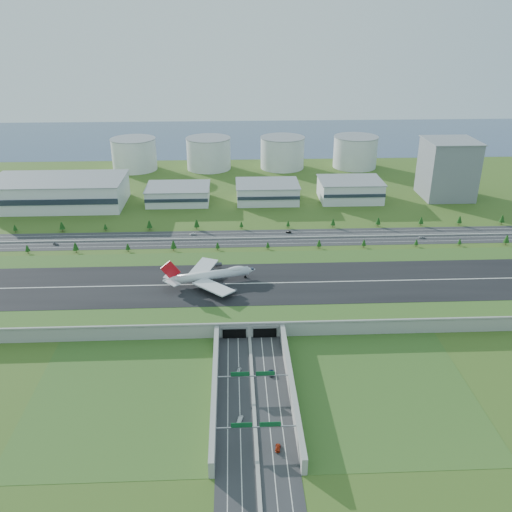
{
  "coord_description": "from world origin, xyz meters",
  "views": [
    {
      "loc": [
        -7.82,
        -307.18,
        166.25
      ],
      "look_at": [
        7.35,
        35.0,
        11.49
      ],
      "focal_mm": 38.0,
      "sensor_mm": 36.0,
      "label": 1
    }
  ],
  "objects_px": {
    "car_6": "(422,237)",
    "car_5": "(289,232)",
    "office_tower": "(448,169)",
    "boeing_747": "(210,275)",
    "car_7": "(192,234)",
    "car_3": "(278,448)",
    "car_2": "(271,373)",
    "car_1": "(240,420)",
    "car_0": "(239,370)",
    "fuel_tank_a": "(134,154)",
    "car_4": "(56,244)"
  },
  "relations": [
    {
      "from": "car_1",
      "to": "car_4",
      "type": "relative_size",
      "value": 1.1
    },
    {
      "from": "boeing_747",
      "to": "car_0",
      "type": "relative_size",
      "value": 12.25
    },
    {
      "from": "car_2",
      "to": "car_3",
      "type": "xyz_separation_m",
      "value": [
        -0.92,
        -51.12,
        -0.04
      ]
    },
    {
      "from": "car_4",
      "to": "car_5",
      "type": "distance_m",
      "value": 185.19
    },
    {
      "from": "fuel_tank_a",
      "to": "car_0",
      "type": "relative_size",
      "value": 10.15
    },
    {
      "from": "car_1",
      "to": "office_tower",
      "type": "bearing_deg",
      "value": 73.83
    },
    {
      "from": "fuel_tank_a",
      "to": "car_6",
      "type": "bearing_deg",
      "value": -39.92
    },
    {
      "from": "car_0",
      "to": "car_7",
      "type": "relative_size",
      "value": 1.04
    },
    {
      "from": "car_0",
      "to": "car_5",
      "type": "distance_m",
      "value": 192.1
    },
    {
      "from": "car_5",
      "to": "car_6",
      "type": "height_order",
      "value": "car_5"
    },
    {
      "from": "car_1",
      "to": "car_2",
      "type": "xyz_separation_m",
      "value": [
        16.39,
        33.51,
        -0.02
      ]
    },
    {
      "from": "car_1",
      "to": "car_4",
      "type": "distance_m",
      "value": 249.45
    },
    {
      "from": "office_tower",
      "to": "car_4",
      "type": "bearing_deg",
      "value": -162.91
    },
    {
      "from": "car_3",
      "to": "car_7",
      "type": "bearing_deg",
      "value": -69.84
    },
    {
      "from": "car_3",
      "to": "boeing_747",
      "type": "bearing_deg",
      "value": -68.58
    },
    {
      "from": "car_7",
      "to": "fuel_tank_a",
      "type": "bearing_deg",
      "value": -161.81
    },
    {
      "from": "fuel_tank_a",
      "to": "car_5",
      "type": "bearing_deg",
      "value": -52.45
    },
    {
      "from": "office_tower",
      "to": "boeing_747",
      "type": "distance_m",
      "value": 295.12
    },
    {
      "from": "car_3",
      "to": "car_2",
      "type": "bearing_deg",
      "value": -82.72
    },
    {
      "from": "office_tower",
      "to": "car_6",
      "type": "relative_size",
      "value": 11.1
    },
    {
      "from": "fuel_tank_a",
      "to": "boeing_747",
      "type": "relative_size",
      "value": 0.83
    },
    {
      "from": "office_tower",
      "to": "car_0",
      "type": "distance_m",
      "value": 346.3
    },
    {
      "from": "office_tower",
      "to": "boeing_747",
      "type": "height_order",
      "value": "office_tower"
    },
    {
      "from": "fuel_tank_a",
      "to": "car_6",
      "type": "xyz_separation_m",
      "value": [
        263.48,
        -220.45,
        -16.69
      ]
    },
    {
      "from": "car_2",
      "to": "car_5",
      "type": "height_order",
      "value": "car_2"
    },
    {
      "from": "boeing_747",
      "to": "car_0",
      "type": "bearing_deg",
      "value": -92.98
    },
    {
      "from": "fuel_tank_a",
      "to": "car_6",
      "type": "distance_m",
      "value": 343.95
    },
    {
      "from": "boeing_747",
      "to": "car_3",
      "type": "height_order",
      "value": "boeing_747"
    },
    {
      "from": "car_1",
      "to": "car_7",
      "type": "xyz_separation_m",
      "value": [
        -34.97,
        222.75,
        -0.13
      ]
    },
    {
      "from": "car_6",
      "to": "car_7",
      "type": "height_order",
      "value": "car_6"
    },
    {
      "from": "car_0",
      "to": "car_3",
      "type": "distance_m",
      "value": 55.93
    },
    {
      "from": "car_6",
      "to": "car_7",
      "type": "distance_m",
      "value": 185.66
    },
    {
      "from": "car_6",
      "to": "car_5",
      "type": "bearing_deg",
      "value": 88.78
    },
    {
      "from": "car_1",
      "to": "car_6",
      "type": "distance_m",
      "value": 256.01
    },
    {
      "from": "boeing_747",
      "to": "car_7",
      "type": "bearing_deg",
      "value": 85.92
    },
    {
      "from": "boeing_747",
      "to": "car_4",
      "type": "bearing_deg",
      "value": 131.06
    },
    {
      "from": "boeing_747",
      "to": "car_1",
      "type": "distance_m",
      "value": 122.14
    },
    {
      "from": "car_5",
      "to": "office_tower",
      "type": "bearing_deg",
      "value": 136.59
    },
    {
      "from": "car_7",
      "to": "car_1",
      "type": "bearing_deg",
      "value": 6.18
    },
    {
      "from": "car_3",
      "to": "car_6",
      "type": "relative_size",
      "value": 1.04
    },
    {
      "from": "car_1",
      "to": "car_0",
      "type": "bearing_deg",
      "value": 107.15
    },
    {
      "from": "fuel_tank_a",
      "to": "boeing_747",
      "type": "bearing_deg",
      "value": -72.53
    },
    {
      "from": "office_tower",
      "to": "car_2",
      "type": "xyz_separation_m",
      "value": [
        -190.19,
        -279.36,
        -26.59
      ]
    },
    {
      "from": "car_2",
      "to": "car_6",
      "type": "relative_size",
      "value": 1.14
    },
    {
      "from": "car_6",
      "to": "car_7",
      "type": "bearing_deg",
      "value": 92.49
    },
    {
      "from": "car_2",
      "to": "car_6",
      "type": "bearing_deg",
      "value": -131.03
    },
    {
      "from": "boeing_747",
      "to": "car_6",
      "type": "xyz_separation_m",
      "value": [
        166.72,
        87.06,
        -12.61
      ]
    },
    {
      "from": "fuel_tank_a",
      "to": "car_4",
      "type": "distance_m",
      "value": 223.98
    },
    {
      "from": "office_tower",
      "to": "car_4",
      "type": "height_order",
      "value": "office_tower"
    },
    {
      "from": "car_6",
      "to": "car_7",
      "type": "relative_size",
      "value": 1.05
    }
  ]
}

